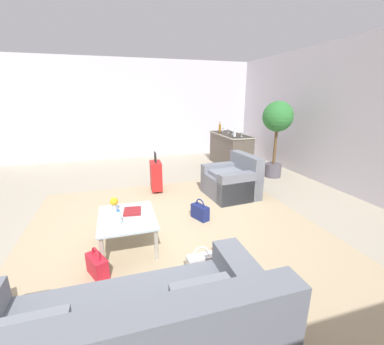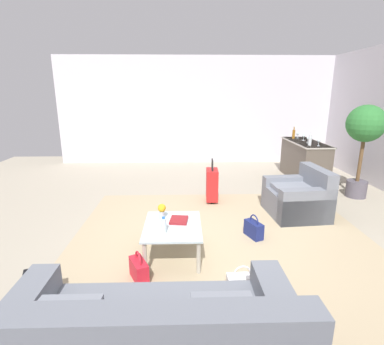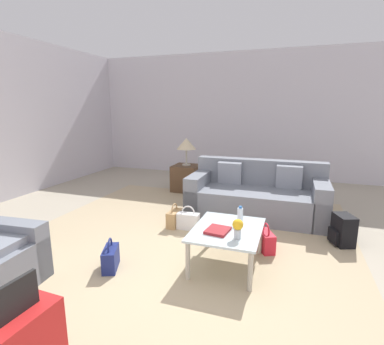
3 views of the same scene
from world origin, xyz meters
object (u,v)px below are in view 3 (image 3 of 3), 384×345
(handbag_white, at_px, (188,221))
(backpack_black, at_px, (343,231))
(side_table, at_px, (186,178))
(handbag_navy, at_px, (111,258))
(handbag_tan, at_px, (174,218))
(handbag_red, at_px, (266,241))
(table_lamp, at_px, (186,144))
(coffee_table, at_px, (227,233))
(coffee_table_book, at_px, (218,230))
(flower_vase, at_px, (238,227))
(couch, at_px, (257,197))
(water_bottle, at_px, (240,215))

(handbag_white, xyz_separation_m, backpack_black, (0.17, -2.05, 0.06))
(side_table, distance_m, handbag_navy, 3.31)
(handbag_tan, bearing_deg, handbag_white, -99.48)
(handbag_red, bearing_deg, table_lamp, 39.35)
(coffee_table, height_order, handbag_navy, coffee_table)
(coffee_table_book, xyz_separation_m, backpack_black, (1.12, -1.37, -0.26))
(flower_vase, bearing_deg, handbag_navy, 101.38)
(couch, relative_size, water_bottle, 10.56)
(table_lamp, bearing_deg, water_bottle, -148.39)
(water_bottle, relative_size, side_table, 0.37)
(handbag_red, relative_size, handbag_navy, 1.00)
(coffee_table, relative_size, handbag_red, 2.55)
(coffee_table_book, relative_size, handbag_tan, 0.72)
(water_bottle, height_order, flower_vase, flower_vase)
(handbag_navy, bearing_deg, side_table, 5.52)
(side_table, bearing_deg, coffee_table, -151.82)
(flower_vase, xyz_separation_m, handbag_red, (0.73, -0.23, -0.43))
(side_table, bearing_deg, handbag_tan, -165.11)
(water_bottle, relative_size, flower_vase, 1.00)
(backpack_black, bearing_deg, flower_vase, 136.85)
(water_bottle, bearing_deg, side_table, 31.61)
(handbag_navy, bearing_deg, handbag_tan, -8.26)
(side_table, xyz_separation_m, handbag_white, (-1.97, -0.75, -0.15))
(side_table, xyz_separation_m, backpack_black, (-1.80, -2.79, -0.08))
(coffee_table_book, distance_m, backpack_black, 1.79)
(water_bottle, distance_m, handbag_red, 0.58)
(couch, height_order, coffee_table_book, couch)
(table_lamp, distance_m, handbag_tan, 2.18)
(couch, height_order, handbag_tan, couch)
(coffee_table_book, xyz_separation_m, handbag_tan, (0.99, 0.91, -0.32))
(coffee_table, bearing_deg, coffee_table_book, 146.31)
(handbag_white, height_order, handbag_red, same)
(flower_vase, bearing_deg, backpack_black, -43.15)
(table_lamp, distance_m, handbag_red, 3.08)
(coffee_table, height_order, flower_vase, flower_vase)
(coffee_table, height_order, table_lamp, table_lamp)
(backpack_black, bearing_deg, table_lamp, 57.12)
(flower_vase, xyz_separation_m, handbag_white, (1.05, 0.90, -0.43))
(handbag_red, height_order, backpack_black, backpack_black)
(handbag_navy, relative_size, backpack_black, 0.89)
(handbag_navy, bearing_deg, handbag_red, -57.29)
(water_bottle, xyz_separation_m, backpack_black, (0.80, -1.19, -0.34))
(handbag_white, bearing_deg, handbag_red, -105.55)
(table_lamp, bearing_deg, flower_vase, -151.35)
(side_table, distance_m, handbag_red, 2.96)
(coffee_table_book, bearing_deg, flower_vase, -106.59)
(side_table, relative_size, backpack_black, 1.38)
(couch, xyz_separation_m, side_table, (1.00, 1.60, -0.03))
(handbag_red, distance_m, handbag_navy, 1.85)
(couch, bearing_deg, handbag_tan, 130.67)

